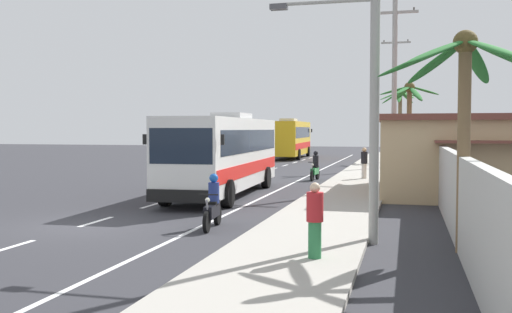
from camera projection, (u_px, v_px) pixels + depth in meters
ground_plane at (84, 225)px, 17.45m from camera, size 160.00×160.00×0.00m
sidewalk_kerb at (347, 194)px, 25.42m from camera, size 3.20×90.00×0.14m
lane_markings at (267, 184)px, 30.77m from camera, size 3.61×71.00×0.01m
boundary_wall at (434, 165)px, 28.28m from camera, size 0.24×60.00×2.25m
coach_bus_foreground at (224, 152)px, 25.40m from camera, size 3.22×11.41×3.60m
coach_bus_far_lane at (291, 138)px, 57.45m from camera, size 3.35×11.77×3.86m
motorcycle_beside_bus at (213, 206)px, 16.92m from camera, size 0.56×1.96×1.58m
motorcycle_trailing at (315, 168)px, 32.81m from camera, size 0.56×1.96×1.64m
pedestrian_near_kerb at (364, 162)px, 32.31m from camera, size 0.36×0.36×1.71m
pedestrian_midwalk at (315, 219)px, 12.37m from camera, size 0.36×0.36×1.61m
utility_pole_nearest at (371, 59)px, 14.45m from camera, size 3.91×0.24×8.52m
utility_pole_mid at (394, 78)px, 28.21m from camera, size 2.18×0.24×10.27m
utility_pole_far at (395, 94)px, 42.13m from camera, size 2.08×0.24×10.32m
palm_nearest at (400, 109)px, 49.09m from camera, size 3.54×3.47×6.24m
palm_second at (463, 89)px, 13.45m from camera, size 3.99×3.80×5.15m
palm_third at (409, 107)px, 31.03m from camera, size 3.14×2.86×5.37m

